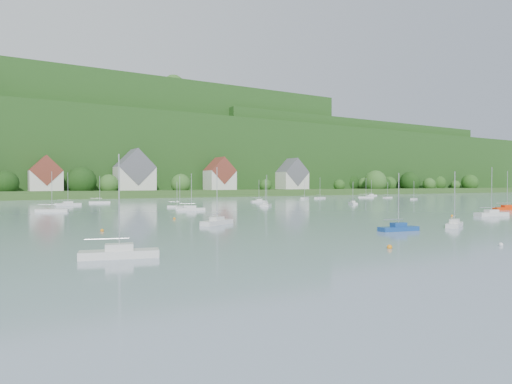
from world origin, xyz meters
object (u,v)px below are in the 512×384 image
near_sailboat_0 (119,252)px  near_sailboat_1 (398,228)px  near_sailboat_4 (491,213)px  near_sailboat_6 (217,221)px  near_sailboat_5 (507,208)px  near_sailboat_3 (454,224)px

near_sailboat_0 → near_sailboat_1: size_ratio=1.13×
near_sailboat_1 → near_sailboat_4: bearing=22.9°
near_sailboat_6 → near_sailboat_1: bearing=-82.0°
near_sailboat_1 → near_sailboat_5: near_sailboat_5 is taller
near_sailboat_3 → near_sailboat_4: 25.39m
near_sailboat_4 → near_sailboat_5: size_ratio=1.02×
near_sailboat_3 → near_sailboat_5: size_ratio=0.86×
near_sailboat_0 → near_sailboat_5: (88.75, 21.08, 0.02)m
near_sailboat_1 → near_sailboat_4: (34.09, 9.17, 0.05)m
near_sailboat_0 → near_sailboat_5: bearing=28.2°
near_sailboat_4 → near_sailboat_6: 50.04m
near_sailboat_6 → near_sailboat_5: bearing=-30.7°
near_sailboat_6 → near_sailboat_3: bearing=-67.2°
near_sailboat_1 → near_sailboat_4: 35.30m
near_sailboat_1 → near_sailboat_6: near_sailboat_6 is taller
near_sailboat_3 → near_sailboat_1: bearing=150.7°
near_sailboat_1 → near_sailboat_4: size_ratio=0.81×
near_sailboat_4 → near_sailboat_1: bearing=-154.1°
near_sailboat_1 → near_sailboat_6: 24.30m
near_sailboat_4 → near_sailboat_3: bearing=-147.5°
near_sailboat_5 → near_sailboat_4: bearing=-135.7°
near_sailboat_5 → near_sailboat_6: bearing=-160.2°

